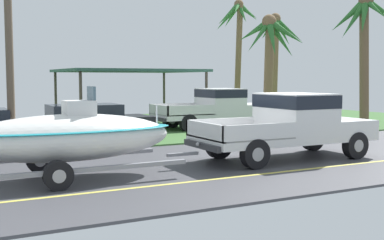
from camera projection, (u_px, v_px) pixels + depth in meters
name	position (u px, v px, depth m)	size (l,w,h in m)	color
ground	(157.00, 132.00, 21.96)	(36.00, 22.00, 0.11)	#424247
pickup_truck_towing	(294.00, 122.00, 14.62)	(5.68, 2.16, 1.93)	silver
boat_on_trailer	(68.00, 137.00, 11.56)	(6.21, 2.39, 2.19)	gray
parked_pickup_background	(220.00, 106.00, 23.38)	(5.90, 2.11, 1.89)	silver
parked_sedan_near	(89.00, 123.00, 18.92)	(4.71, 1.91, 1.38)	black
carport_awning	(128.00, 72.00, 25.91)	(6.98, 5.79, 2.84)	#4C4238
palm_tree_near_left	(237.00, 29.00, 30.44)	(2.90, 3.02, 7.21)	brown
palm_tree_near_right	(275.00, 42.00, 30.21)	(2.69, 2.80, 6.35)	brown
palm_tree_far_left	(363.00, 30.00, 22.76)	(3.04, 2.83, 6.29)	brown
palm_tree_far_right	(270.00, 47.00, 23.02)	(2.78, 2.93, 5.35)	brown
utility_pole	(8.00, 9.00, 15.41)	(0.24, 1.80, 8.78)	brown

